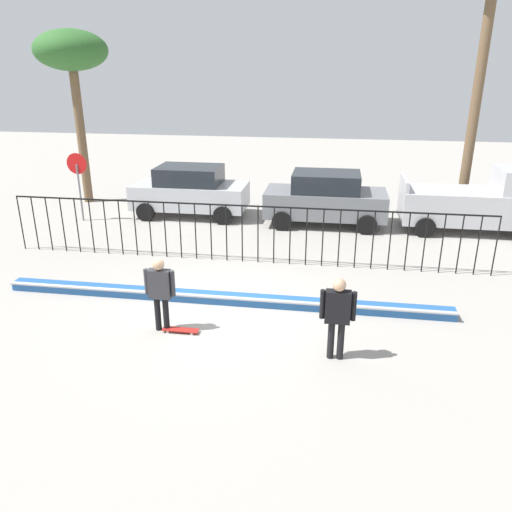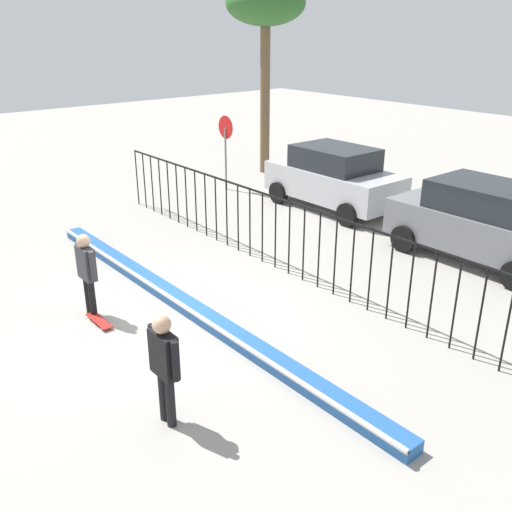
% 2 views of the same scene
% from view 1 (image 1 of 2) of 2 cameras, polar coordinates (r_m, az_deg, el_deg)
% --- Properties ---
extents(ground_plane, '(60.00, 60.00, 0.00)m').
position_cam_1_polar(ground_plane, '(12.09, -4.34, -6.17)').
color(ground_plane, '#9E9991').
extents(bowl_coping_ledge, '(11.00, 0.40, 0.27)m').
position_cam_1_polar(bowl_coping_ledge, '(12.42, -3.89, -4.77)').
color(bowl_coping_ledge, '#235699').
rests_on(bowl_coping_ledge, ground).
extents(perimeter_fence, '(14.04, 0.04, 1.72)m').
position_cam_1_polar(perimeter_fence, '(14.63, -1.58, 3.30)').
color(perimeter_fence, black).
rests_on(perimeter_fence, ground).
extents(skateboarder, '(0.68, 0.26, 1.68)m').
position_cam_1_polar(skateboarder, '(10.98, -10.79, -3.58)').
color(skateboarder, black).
rests_on(skateboarder, ground).
extents(skateboard, '(0.80, 0.20, 0.07)m').
position_cam_1_polar(skateboard, '(11.24, -8.53, -8.24)').
color(skateboard, '#A51E19').
rests_on(skateboard, ground).
extents(camera_operator, '(0.70, 0.26, 1.72)m').
position_cam_1_polar(camera_operator, '(9.89, 9.21, -6.19)').
color(camera_operator, black).
rests_on(camera_operator, ground).
extents(parked_car_silver, '(4.30, 2.12, 1.90)m').
position_cam_1_polar(parked_car_silver, '(19.48, -7.46, 7.33)').
color(parked_car_silver, '#B7BABF').
rests_on(parked_car_silver, ground).
extents(parked_car_gray, '(4.30, 2.12, 1.90)m').
position_cam_1_polar(parked_car_gray, '(18.38, 7.85, 6.49)').
color(parked_car_gray, slate).
rests_on(parked_car_gray, ground).
extents(pickup_truck, '(4.70, 2.12, 2.24)m').
position_cam_1_polar(pickup_truck, '(19.02, 23.84, 5.58)').
color(pickup_truck, '#B7B7BC').
rests_on(pickup_truck, ground).
extents(stop_sign, '(0.76, 0.07, 2.50)m').
position_cam_1_polar(stop_sign, '(19.63, -19.43, 8.36)').
color(stop_sign, slate).
rests_on(stop_sign, ground).
extents(palm_tree_short, '(2.80, 2.80, 6.75)m').
position_cam_1_polar(palm_tree_short, '(22.09, -20.13, 20.54)').
color(palm_tree_short, brown).
rests_on(palm_tree_short, ground).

